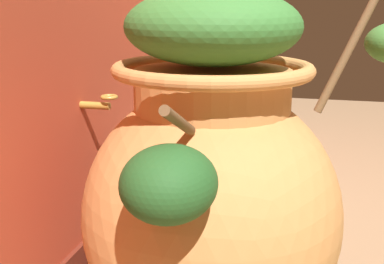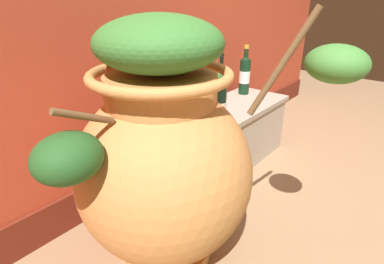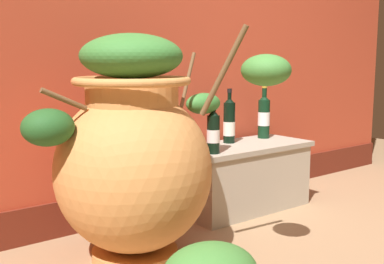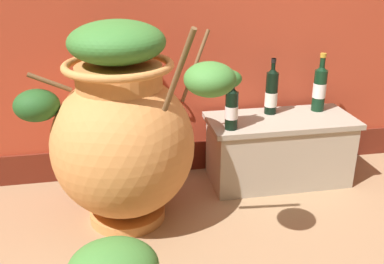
{
  "view_description": "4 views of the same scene",
  "coord_description": "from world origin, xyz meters",
  "px_view_note": "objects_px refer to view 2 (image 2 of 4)",
  "views": [
    {
      "loc": [
        -1.7,
        0.37,
        0.97
      ],
      "look_at": [
        0.09,
        0.82,
        0.49
      ],
      "focal_mm": 46.21,
      "sensor_mm": 36.0,
      "label": 1
    },
    {
      "loc": [
        -1.22,
        -0.13,
        1.06
      ],
      "look_at": [
        -0.04,
        0.84,
        0.37
      ],
      "focal_mm": 28.7,
      "sensor_mm": 36.0,
      "label": 2
    },
    {
      "loc": [
        -1.54,
        -1.16,
        0.89
      ],
      "look_at": [
        -0.04,
        0.76,
        0.53
      ],
      "focal_mm": 44.64,
      "sensor_mm": 36.0,
      "label": 3
    },
    {
      "loc": [
        -0.51,
        -1.36,
        1.28
      ],
      "look_at": [
        -0.12,
        0.71,
        0.42
      ],
      "focal_mm": 40.98,
      "sensor_mm": 36.0,
      "label": 4
    }
  ],
  "objects_px": {
    "wine_bottle_middle": "(245,74)",
    "wine_bottle_right": "(220,103)",
    "wine_bottle_left": "(221,84)",
    "terracotta_urn": "(165,157)"
  },
  "relations": [
    {
      "from": "wine_bottle_middle",
      "to": "wine_bottle_left",
      "type": "bearing_deg",
      "value": 179.55
    },
    {
      "from": "wine_bottle_middle",
      "to": "wine_bottle_right",
      "type": "xyz_separation_m",
      "value": [
        -0.59,
        -0.19,
        -0.03
      ]
    },
    {
      "from": "wine_bottle_middle",
      "to": "wine_bottle_right",
      "type": "height_order",
      "value": "wine_bottle_middle"
    },
    {
      "from": "terracotta_urn",
      "to": "wine_bottle_left",
      "type": "xyz_separation_m",
      "value": [
        0.87,
        0.34,
        0.05
      ]
    },
    {
      "from": "terracotta_urn",
      "to": "wine_bottle_middle",
      "type": "distance_m",
      "value": 1.22
    },
    {
      "from": "wine_bottle_left",
      "to": "wine_bottle_right",
      "type": "relative_size",
      "value": 1.09
    },
    {
      "from": "wine_bottle_left",
      "to": "terracotta_urn",
      "type": "bearing_deg",
      "value": -158.75
    },
    {
      "from": "wine_bottle_left",
      "to": "wine_bottle_middle",
      "type": "height_order",
      "value": "wine_bottle_middle"
    },
    {
      "from": "wine_bottle_left",
      "to": "wine_bottle_middle",
      "type": "distance_m",
      "value": 0.3
    },
    {
      "from": "terracotta_urn",
      "to": "wine_bottle_right",
      "type": "distance_m",
      "value": 0.6
    }
  ]
}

